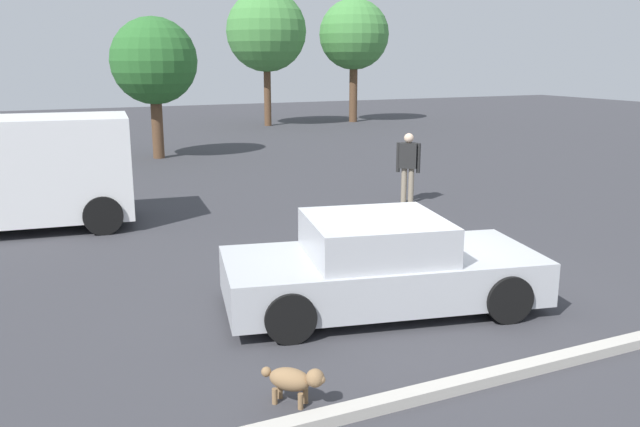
{
  "coord_description": "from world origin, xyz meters",
  "views": [
    {
      "loc": [
        -4.79,
        -7.59,
        3.37
      ],
      "look_at": [
        -0.38,
        1.89,
        0.9
      ],
      "focal_mm": 37.16,
      "sensor_mm": 36.0,
      "label": 1
    }
  ],
  "objects": [
    {
      "name": "ground_plane",
      "position": [
        0.0,
        0.0,
        0.0
      ],
      "size": [
        80.0,
        80.0,
        0.0
      ],
      "primitive_type": "plane",
      "color": "#38383D"
    },
    {
      "name": "sedan_foreground",
      "position": [
        -0.4,
        -0.1,
        0.59
      ],
      "size": [
        4.57,
        2.71,
        1.27
      ],
      "rotation": [
        0.0,
        0.0,
        -0.21
      ],
      "color": "#B7BABF",
      "rests_on": "ground_plane"
    },
    {
      "name": "dog",
      "position": [
        -2.49,
        -2.05,
        0.26
      ],
      "size": [
        0.51,
        0.52,
        0.42
      ],
      "rotation": [
        0.0,
        0.0,
        5.48
      ],
      "color": "olive",
      "rests_on": "ground_plane"
    },
    {
      "name": "van_white",
      "position": [
        -5.03,
        6.71,
        1.2
      ],
      "size": [
        5.02,
        2.66,
        2.23
      ],
      "rotation": [
        0.0,
        0.0,
        3.02
      ],
      "color": "white",
      "rests_on": "ground_plane"
    },
    {
      "name": "pedestrian",
      "position": [
        3.58,
        5.49,
        0.98
      ],
      "size": [
        0.46,
        0.45,
        1.65
      ],
      "rotation": [
        0.0,
        0.0,
        3.99
      ],
      "color": "gray",
      "rests_on": "ground_plane"
    },
    {
      "name": "parking_curb",
      "position": [
        0.0,
        -2.51,
        0.06
      ],
      "size": [
        8.88,
        0.2,
        0.12
      ],
      "primitive_type": "cube",
      "color": "#B7B2A8",
      "rests_on": "ground_plane"
    },
    {
      "name": "tree_back_center",
      "position": [
        7.01,
        24.01,
        4.61
      ],
      "size": [
        3.94,
        3.94,
        6.6
      ],
      "color": "brown",
      "rests_on": "ground_plane"
    },
    {
      "name": "tree_back_right",
      "position": [
        -0.29,
        15.21,
        3.23
      ],
      "size": [
        2.88,
        2.88,
        4.7
      ],
      "color": "brown",
      "rests_on": "ground_plane"
    },
    {
      "name": "tree_far_right",
      "position": [
        11.9,
        24.06,
        4.51
      ],
      "size": [
        3.64,
        3.64,
        6.37
      ],
      "color": "brown",
      "rests_on": "ground_plane"
    }
  ]
}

